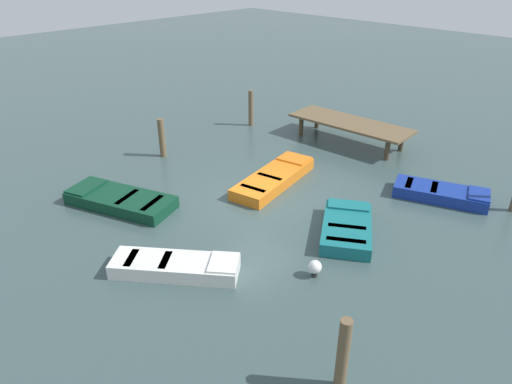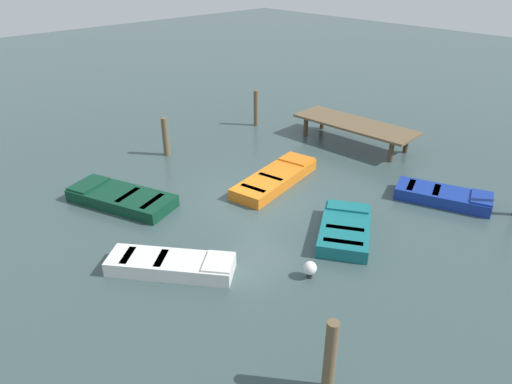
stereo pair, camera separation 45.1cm
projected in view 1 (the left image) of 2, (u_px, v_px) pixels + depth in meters
The scene contains 11 objects.
ground_plane at pixel (256, 201), 15.77m from camera, with size 80.00×80.00×0.00m, color #384C4C.
dock_segment at pixel (350, 124), 20.11m from camera, with size 5.43×2.10×0.95m.
rowboat_teal at pixel (347, 228), 13.88m from camera, with size 2.62×3.00×0.46m.
rowboat_dark_green at pixel (120, 200), 15.41m from camera, with size 3.90×2.60×0.46m.
rowboat_orange at pixel (274, 178), 16.89m from camera, with size 2.00×4.10×0.46m.
rowboat_blue at pixel (441, 193), 15.83m from camera, with size 3.24×2.13×0.46m.
rowboat_white at pixel (176, 266), 12.21m from camera, with size 3.24×2.85×0.46m.
mooring_piling_near_left at pixel (162, 138), 18.80m from camera, with size 0.26×0.26×1.59m, color brown.
mooring_piling_far_left at pixel (343, 355), 8.71m from camera, with size 0.24×0.24×1.72m, color brown.
mooring_piling_mid_right at pixel (251, 108), 22.09m from camera, with size 0.23×0.23×1.71m, color brown.
marker_buoy at pixel (315, 267), 12.05m from camera, with size 0.36×0.36×0.48m.
Camera 1 is at (9.64, -9.87, 7.64)m, focal length 32.63 mm.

